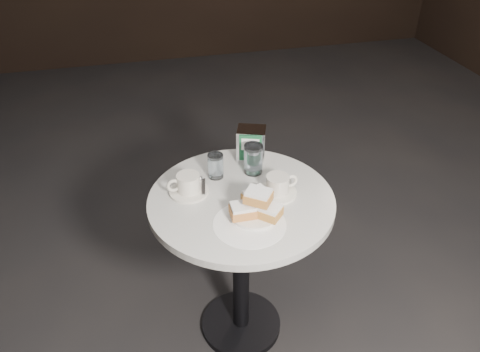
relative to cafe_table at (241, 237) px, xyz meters
name	(u,v)px	position (x,y,z in m)	size (l,w,h in m)	color
ground	(241,325)	(0.00, 0.00, -0.55)	(7.00, 7.00, 0.00)	black
cafe_table	(241,237)	(0.00, 0.00, 0.00)	(0.70, 0.70, 0.74)	black
sugar_spill	(249,224)	(-0.01, -0.15, 0.20)	(0.26, 0.26, 0.00)	white
beignet_plate	(256,206)	(0.02, -0.11, 0.24)	(0.22, 0.22, 0.11)	silver
coffee_cup_left	(188,185)	(-0.19, 0.08, 0.23)	(0.16, 0.16, 0.08)	silver
coffee_cup_right	(278,186)	(0.14, -0.01, 0.23)	(0.17, 0.17, 0.08)	silver
water_glass_left	(216,166)	(-0.06, 0.16, 0.25)	(0.07, 0.07, 0.10)	white
water_glass_right	(253,159)	(0.09, 0.16, 0.26)	(0.10, 0.10, 0.12)	silver
napkin_dispenser	(251,143)	(0.11, 0.26, 0.27)	(0.14, 0.13, 0.13)	white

